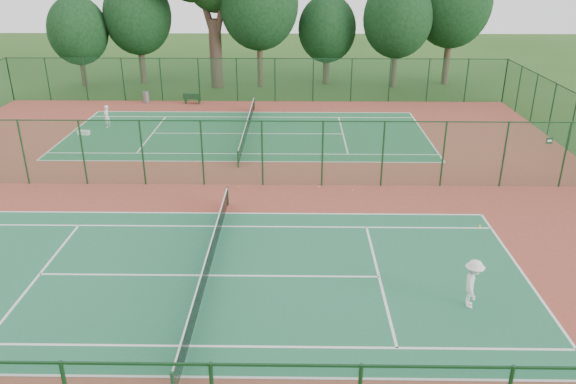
% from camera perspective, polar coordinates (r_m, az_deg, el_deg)
% --- Properties ---
extents(ground, '(120.00, 120.00, 0.00)m').
position_cam_1_polar(ground, '(29.50, -5.55, 0.73)').
color(ground, '#274D18').
rests_on(ground, ground).
extents(red_pad, '(40.00, 36.00, 0.01)m').
position_cam_1_polar(red_pad, '(29.50, -5.55, 0.74)').
color(red_pad, brown).
rests_on(red_pad, ground).
extents(court_near, '(23.77, 10.97, 0.01)m').
position_cam_1_polar(court_near, '(21.52, -8.07, -8.40)').
color(court_near, '#216845').
rests_on(court_near, red_pad).
extents(court_far, '(23.77, 10.97, 0.01)m').
position_cam_1_polar(court_far, '(37.94, -4.13, 5.94)').
color(court_far, '#1F6439').
rests_on(court_far, red_pad).
extents(fence_north, '(40.00, 0.09, 3.50)m').
position_cam_1_polar(fence_north, '(46.20, -3.27, 11.32)').
color(fence_north, '#164425').
rests_on(fence_north, ground).
extents(fence_divider, '(40.00, 0.09, 3.50)m').
position_cam_1_polar(fence_divider, '(28.88, -5.68, 3.96)').
color(fence_divider, '#1C542D').
rests_on(fence_divider, ground).
extents(tennis_net_near, '(0.10, 12.90, 0.97)m').
position_cam_1_polar(tennis_net_near, '(21.25, -8.15, -7.18)').
color(tennis_net_near, '#163E21').
rests_on(tennis_net_near, ground).
extents(tennis_net_far, '(0.10, 12.90, 0.97)m').
position_cam_1_polar(tennis_net_far, '(37.78, -4.15, 6.70)').
color(tennis_net_far, '#12321A').
rests_on(tennis_net_far, ground).
extents(player_near, '(0.91, 1.27, 1.77)m').
position_cam_1_polar(player_near, '(20.17, 18.25, -8.84)').
color(player_near, white).
rests_on(player_near, court_near).
extents(player_far, '(0.48, 0.63, 1.57)m').
position_cam_1_polar(player_far, '(40.90, -17.94, 7.30)').
color(player_far, silver).
rests_on(player_far, court_far).
extents(trash_bin, '(0.58, 0.58, 0.95)m').
position_cam_1_polar(trash_bin, '(47.29, -14.21, 9.34)').
color(trash_bin, slate).
rests_on(trash_bin, red_pad).
extents(bench, '(1.40, 0.52, 0.85)m').
position_cam_1_polar(bench, '(46.19, -9.74, 9.35)').
color(bench, black).
rests_on(bench, red_pad).
extents(kit_bag, '(0.82, 0.41, 0.30)m').
position_cam_1_polar(kit_bag, '(39.97, -20.06, 5.69)').
color(kit_bag, white).
rests_on(kit_bag, red_pad).
extents(stray_ball_a, '(0.07, 0.07, 0.07)m').
position_cam_1_polar(stray_ball_a, '(29.03, 3.19, 0.52)').
color(stray_ball_a, '#BAD331').
rests_on(stray_ball_a, red_pad).
extents(stray_ball_b, '(0.08, 0.08, 0.08)m').
position_cam_1_polar(stray_ball_b, '(28.76, 6.56, 0.17)').
color(stray_ball_b, yellow).
rests_on(stray_ball_b, red_pad).
extents(stray_ball_c, '(0.07, 0.07, 0.07)m').
position_cam_1_polar(stray_ball_c, '(29.15, -5.02, 0.56)').
color(stray_ball_c, '#B9CF30').
rests_on(stray_ball_c, red_pad).
extents(evergreen_row, '(39.00, 5.00, 12.00)m').
position_cam_1_polar(evergreen_row, '(52.63, -2.21, 10.84)').
color(evergreen_row, black).
rests_on(evergreen_row, ground).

